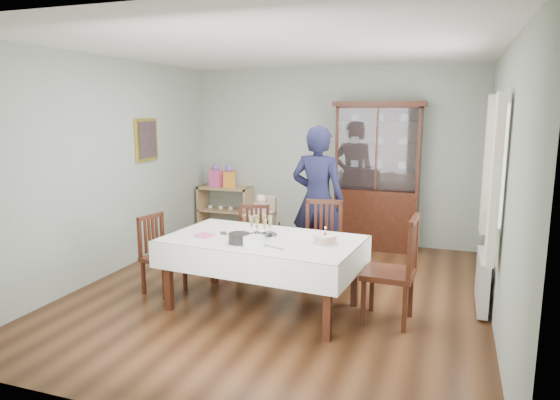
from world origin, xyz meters
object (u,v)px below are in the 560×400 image
at_px(chair_far_right, 322,263).
at_px(chair_end_left, 163,270).
at_px(woman, 318,200).
at_px(champagne_tray, 261,230).
at_px(gift_bag_pink, 216,176).
at_px(gift_bag_orange, 229,177).
at_px(sideboard, 225,210).
at_px(high_chair, 262,236).
at_px(chair_end_right, 390,291).
at_px(dining_table, 263,273).
at_px(chair_far_left, 253,256).
at_px(birthday_cake, 325,240).
at_px(china_cabinet, 378,174).

bearing_deg(chair_far_right, chair_end_left, -164.13).
height_order(woman, champagne_tray, woman).
bearing_deg(gift_bag_pink, gift_bag_orange, 0.00).
height_order(sideboard, high_chair, high_chair).
bearing_deg(gift_bag_pink, chair_end_right, -39.51).
bearing_deg(chair_end_right, gift_bag_pink, -126.33).
xyz_separation_m(woman, champagne_tray, (-0.27, -1.30, -0.11)).
height_order(sideboard, chair_far_right, chair_far_right).
bearing_deg(chair_end_right, woman, -136.41).
height_order(dining_table, gift_bag_pink, gift_bag_pink).
height_order(chair_end_right, high_chair, chair_end_right).
relative_size(chair_far_left, champagne_tray, 2.56).
xyz_separation_m(chair_end_right, birthday_cake, (-0.64, -0.11, 0.49)).
height_order(sideboard, champagne_tray, champagne_tray).
height_order(china_cabinet, chair_far_left, china_cabinet).
height_order(woman, high_chair, woman).
bearing_deg(gift_bag_orange, china_cabinet, -0.04).
xyz_separation_m(champagne_tray, gift_bag_pink, (-1.84, 2.65, 0.14)).
bearing_deg(chair_end_left, gift_bag_pink, 26.25).
height_order(chair_far_left, birthday_cake, birthday_cake).
relative_size(dining_table, gift_bag_orange, 5.72).
bearing_deg(chair_far_left, chair_far_right, -19.94).
xyz_separation_m(chair_end_left, gift_bag_orange, (-0.41, 2.68, 0.70)).
bearing_deg(chair_end_left, high_chair, -11.05).
height_order(woman, birthday_cake, woman).
bearing_deg(chair_end_right, high_chair, -123.33).
xyz_separation_m(sideboard, high_chair, (1.13, -1.24, -0.04)).
bearing_deg(chair_end_right, chair_far_left, -110.72).
bearing_deg(dining_table, woman, 80.84).
relative_size(china_cabinet, birthday_cake, 8.37).
height_order(sideboard, chair_end_right, chair_end_right).
bearing_deg(chair_far_left, gift_bag_pink, 112.69).
distance_m(woman, gift_bag_pink, 2.50).
distance_m(high_chair, gift_bag_pink, 1.87).
distance_m(china_cabinet, woman, 1.47).
xyz_separation_m(chair_far_right, gift_bag_pink, (-2.31, 1.92, 0.67)).
bearing_deg(chair_far_right, dining_table, -126.77).
bearing_deg(chair_end_left, woman, -35.11).
relative_size(birthday_cake, gift_bag_pink, 0.69).
bearing_deg(chair_far_right, woman, 101.74).
xyz_separation_m(birthday_cake, gift_bag_pink, (-2.55, 2.74, 0.16)).
bearing_deg(birthday_cake, woman, 107.99).
xyz_separation_m(high_chair, birthday_cake, (1.27, -1.52, 0.44)).
distance_m(sideboard, chair_far_right, 2.91).
bearing_deg(gift_bag_pink, chair_end_left, -76.39).
relative_size(dining_table, chair_far_left, 2.37).
bearing_deg(dining_table, chair_far_right, 61.73).
distance_m(chair_far_left, birthday_cake, 1.56).
distance_m(sideboard, woman, 2.45).
bearing_deg(china_cabinet, gift_bag_orange, 179.96).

